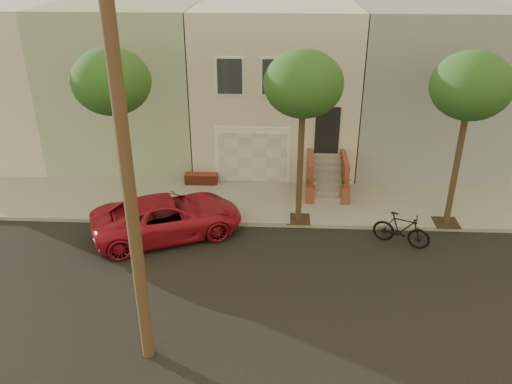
{
  "coord_description": "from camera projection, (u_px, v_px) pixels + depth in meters",
  "views": [
    {
      "loc": [
        0.26,
        -13.1,
        9.52
      ],
      "look_at": [
        -0.54,
        3.0,
        1.69
      ],
      "focal_mm": 36.0,
      "sensor_mm": 36.0,
      "label": 1
    }
  ],
  "objects": [
    {
      "name": "ground",
      "position": [
        269.0,
        283.0,
        15.94
      ],
      "size": [
        90.0,
        90.0,
        0.0
      ],
      "primitive_type": "plane",
      "color": "black",
      "rests_on": "ground"
    },
    {
      "name": "sidewalk",
      "position": [
        272.0,
        203.0,
        20.71
      ],
      "size": [
        40.0,
        3.7,
        0.15
      ],
      "primitive_type": "cube",
      "color": "gray",
      "rests_on": "ground"
    },
    {
      "name": "house_row",
      "position": [
        276.0,
        80.0,
        24.4
      ],
      "size": [
        33.1,
        11.7,
        7.0
      ],
      "color": "beige",
      "rests_on": "sidewalk"
    },
    {
      "name": "tree_right",
      "position": [
        471.0,
        87.0,
        16.86
      ],
      "size": [
        2.7,
        2.57,
        6.3
      ],
      "color": "#2D2116",
      "rests_on": "sidewalk"
    },
    {
      "name": "motorcycle",
      "position": [
        402.0,
        229.0,
        17.75
      ],
      "size": [
        2.04,
        1.34,
        1.19
      ],
      "primitive_type": "imported",
      "rotation": [
        0.0,
        0.0,
        1.14
      ],
      "color": "black",
      "rests_on": "ground"
    },
    {
      "name": "tree_left",
      "position": [
        112.0,
        83.0,
        17.39
      ],
      "size": [
        2.7,
        2.57,
        6.3
      ],
      "color": "#2D2116",
      "rests_on": "sidewalk"
    },
    {
      "name": "tree_mid",
      "position": [
        303.0,
        85.0,
        17.1
      ],
      "size": [
        2.7,
        2.57,
        6.3
      ],
      "color": "#2D2116",
      "rests_on": "sidewalk"
    },
    {
      "name": "pickup_truck",
      "position": [
        168.0,
        217.0,
        18.28
      ],
      "size": [
        5.82,
        4.33,
        1.47
      ],
      "primitive_type": "imported",
      "rotation": [
        0.0,
        0.0,
        1.98
      ],
      "color": "#A91527",
      "rests_on": "ground"
    }
  ]
}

